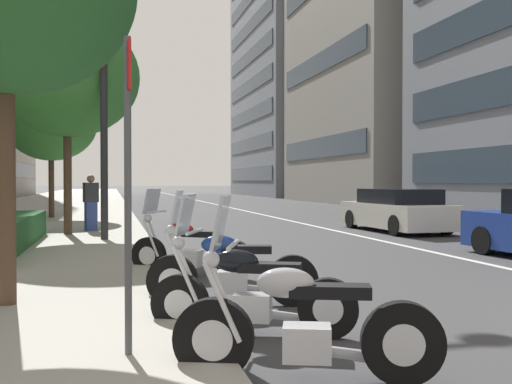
{
  "coord_description": "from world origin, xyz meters",
  "views": [
    {
      "loc": [
        -4.25,
        7.02,
        1.59
      ],
      "look_at": [
        16.77,
        1.7,
        1.19
      ],
      "focal_mm": 40.29,
      "sensor_mm": 36.0,
      "label": 1
    }
  ],
  "objects_px": {
    "motorcycle_nearest_camera": "(229,271)",
    "street_tree_mid_sidewalk": "(51,123)",
    "street_lamp_with_banners": "(120,52)",
    "street_tree_near_plaza_corner": "(67,76)",
    "motorcycle_second_in_row": "(248,293)",
    "motorcycle_far_end_row": "(302,326)",
    "parking_sign_by_curb": "(128,165)",
    "car_mid_block_traffic": "(397,211)",
    "motorcycle_by_sign_pole": "(188,250)",
    "pedestrian_on_plaza": "(91,203)"
  },
  "relations": [
    {
      "from": "street_lamp_with_banners",
      "to": "motorcycle_by_sign_pole",
      "type": "bearing_deg",
      "value": -168.68
    },
    {
      "from": "street_lamp_with_banners",
      "to": "motorcycle_far_end_row",
      "type": "bearing_deg",
      "value": -173.25
    },
    {
      "from": "motorcycle_far_end_row",
      "to": "motorcycle_by_sign_pole",
      "type": "height_order",
      "value": "motorcycle_far_end_row"
    },
    {
      "from": "motorcycle_nearest_camera",
      "to": "street_tree_mid_sidewalk",
      "type": "distance_m",
      "value": 17.94
    },
    {
      "from": "motorcycle_nearest_camera",
      "to": "motorcycle_by_sign_pole",
      "type": "height_order",
      "value": "motorcycle_nearest_camera"
    },
    {
      "from": "motorcycle_far_end_row",
      "to": "parking_sign_by_curb",
      "type": "bearing_deg",
      "value": -4.06
    },
    {
      "from": "motorcycle_far_end_row",
      "to": "parking_sign_by_curb",
      "type": "distance_m",
      "value": 1.94
    },
    {
      "from": "street_lamp_with_banners",
      "to": "street_tree_near_plaza_corner",
      "type": "distance_m",
      "value": 2.25
    },
    {
      "from": "motorcycle_by_sign_pole",
      "to": "motorcycle_second_in_row",
      "type": "bearing_deg",
      "value": 125.67
    },
    {
      "from": "motorcycle_by_sign_pole",
      "to": "pedestrian_on_plaza",
      "type": "bearing_deg",
      "value": -43.06
    },
    {
      "from": "motorcycle_nearest_camera",
      "to": "street_tree_mid_sidewalk",
      "type": "relative_size",
      "value": 0.4
    },
    {
      "from": "motorcycle_nearest_camera",
      "to": "street_lamp_with_banners",
      "type": "distance_m",
      "value": 8.82
    },
    {
      "from": "motorcycle_second_in_row",
      "to": "motorcycle_by_sign_pole",
      "type": "relative_size",
      "value": 1.07
    },
    {
      "from": "motorcycle_far_end_row",
      "to": "street_tree_near_plaza_corner",
      "type": "bearing_deg",
      "value": -58.7
    },
    {
      "from": "parking_sign_by_curb",
      "to": "pedestrian_on_plaza",
      "type": "bearing_deg",
      "value": 3.26
    },
    {
      "from": "street_tree_near_plaza_corner",
      "to": "pedestrian_on_plaza",
      "type": "height_order",
      "value": "street_tree_near_plaza_corner"
    },
    {
      "from": "motorcycle_second_in_row",
      "to": "motorcycle_nearest_camera",
      "type": "relative_size",
      "value": 0.95
    },
    {
      "from": "motorcycle_by_sign_pole",
      "to": "parking_sign_by_curb",
      "type": "height_order",
      "value": "parking_sign_by_curb"
    },
    {
      "from": "parking_sign_by_curb",
      "to": "street_tree_mid_sidewalk",
      "type": "height_order",
      "value": "street_tree_mid_sidewalk"
    },
    {
      "from": "pedestrian_on_plaza",
      "to": "street_lamp_with_banners",
      "type": "bearing_deg",
      "value": -3.51
    },
    {
      "from": "motorcycle_by_sign_pole",
      "to": "street_tree_mid_sidewalk",
      "type": "height_order",
      "value": "street_tree_mid_sidewalk"
    },
    {
      "from": "street_tree_mid_sidewalk",
      "to": "motorcycle_by_sign_pole",
      "type": "bearing_deg",
      "value": -166.33
    },
    {
      "from": "street_tree_mid_sidewalk",
      "to": "motorcycle_nearest_camera",
      "type": "bearing_deg",
      "value": -167.57
    },
    {
      "from": "parking_sign_by_curb",
      "to": "street_tree_mid_sidewalk",
      "type": "relative_size",
      "value": 0.49
    },
    {
      "from": "motorcycle_by_sign_pole",
      "to": "street_tree_near_plaza_corner",
      "type": "xyz_separation_m",
      "value": [
        6.83,
        2.4,
        4.02
      ]
    },
    {
      "from": "motorcycle_by_sign_pole",
      "to": "motorcycle_nearest_camera",
      "type": "bearing_deg",
      "value": 128.68
    },
    {
      "from": "motorcycle_by_sign_pole",
      "to": "street_tree_near_plaza_corner",
      "type": "height_order",
      "value": "street_tree_near_plaza_corner"
    },
    {
      "from": "parking_sign_by_curb",
      "to": "street_tree_near_plaza_corner",
      "type": "xyz_separation_m",
      "value": [
        11.6,
        1.29,
        2.73
      ]
    },
    {
      "from": "motorcycle_nearest_camera",
      "to": "pedestrian_on_plaza",
      "type": "height_order",
      "value": "pedestrian_on_plaza"
    },
    {
      "from": "motorcycle_far_end_row",
      "to": "car_mid_block_traffic",
      "type": "relative_size",
      "value": 0.45
    },
    {
      "from": "car_mid_block_traffic",
      "to": "pedestrian_on_plaza",
      "type": "height_order",
      "value": "pedestrian_on_plaza"
    },
    {
      "from": "motorcycle_second_in_row",
      "to": "motorcycle_nearest_camera",
      "type": "xyz_separation_m",
      "value": [
        1.41,
        -0.09,
        0.01
      ]
    },
    {
      "from": "street_lamp_with_banners",
      "to": "pedestrian_on_plaza",
      "type": "bearing_deg",
      "value": 16.24
    },
    {
      "from": "motorcycle_by_sign_pole",
      "to": "parking_sign_by_curb",
      "type": "bearing_deg",
      "value": 110.7
    },
    {
      "from": "motorcycle_far_end_row",
      "to": "street_tree_mid_sidewalk",
      "type": "bearing_deg",
      "value": -60.13
    },
    {
      "from": "motorcycle_far_end_row",
      "to": "motorcycle_second_in_row",
      "type": "distance_m",
      "value": 1.45
    },
    {
      "from": "motorcycle_by_sign_pole",
      "to": "street_tree_near_plaza_corner",
      "type": "relative_size",
      "value": 0.32
    },
    {
      "from": "motorcycle_far_end_row",
      "to": "car_mid_block_traffic",
      "type": "distance_m",
      "value": 14.37
    },
    {
      "from": "street_lamp_with_banners",
      "to": "pedestrian_on_plaza",
      "type": "distance_m",
      "value": 4.81
    },
    {
      "from": "car_mid_block_traffic",
      "to": "parking_sign_by_curb",
      "type": "relative_size",
      "value": 1.73
    },
    {
      "from": "motorcycle_far_end_row",
      "to": "pedestrian_on_plaza",
      "type": "relative_size",
      "value": 1.27
    },
    {
      "from": "street_tree_near_plaza_corner",
      "to": "street_tree_mid_sidewalk",
      "type": "relative_size",
      "value": 1.12
    },
    {
      "from": "motorcycle_by_sign_pole",
      "to": "car_mid_block_traffic",
      "type": "distance_m",
      "value": 10.32
    },
    {
      "from": "car_mid_block_traffic",
      "to": "pedestrian_on_plaza",
      "type": "relative_size",
      "value": 2.79
    },
    {
      "from": "motorcycle_by_sign_pole",
      "to": "parking_sign_by_curb",
      "type": "xyz_separation_m",
      "value": [
        -4.76,
        1.11,
        1.3
      ]
    },
    {
      "from": "street_tree_mid_sidewalk",
      "to": "pedestrian_on_plaza",
      "type": "relative_size",
      "value": 3.27
    },
    {
      "from": "street_lamp_with_banners",
      "to": "street_tree_mid_sidewalk",
      "type": "bearing_deg",
      "value": 14.9
    },
    {
      "from": "street_tree_near_plaza_corner",
      "to": "street_tree_mid_sidewalk",
      "type": "xyz_separation_m",
      "value": [
        7.88,
        1.18,
        -0.5
      ]
    },
    {
      "from": "motorcycle_second_in_row",
      "to": "parking_sign_by_curb",
      "type": "bearing_deg",
      "value": 58.62
    },
    {
      "from": "motorcycle_nearest_camera",
      "to": "street_tree_near_plaza_corner",
      "type": "height_order",
      "value": "street_tree_near_plaza_corner"
    }
  ]
}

